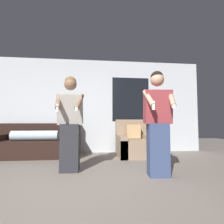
{
  "coord_description": "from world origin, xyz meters",
  "views": [
    {
      "loc": [
        0.21,
        -2.14,
        0.85
      ],
      "look_at": [
        0.53,
        0.82,
        1.03
      ],
      "focal_mm": 28.0,
      "sensor_mm": 36.0,
      "label": 1
    }
  ],
  "objects_px": {
    "couch": "(37,144)",
    "armchair": "(134,144)",
    "person_left": "(70,123)",
    "person_right": "(158,122)"
  },
  "relations": [
    {
      "from": "person_left",
      "to": "person_right",
      "type": "bearing_deg",
      "value": -15.95
    },
    {
      "from": "armchair",
      "to": "person_right",
      "type": "distance_m",
      "value": 1.82
    },
    {
      "from": "couch",
      "to": "armchair",
      "type": "bearing_deg",
      "value": -4.17
    },
    {
      "from": "couch",
      "to": "person_left",
      "type": "relative_size",
      "value": 1.27
    },
    {
      "from": "armchair",
      "to": "person_right",
      "type": "bearing_deg",
      "value": -90.14
    },
    {
      "from": "person_right",
      "to": "armchair",
      "type": "bearing_deg",
      "value": 89.86
    },
    {
      "from": "person_left",
      "to": "person_right",
      "type": "height_order",
      "value": "person_right"
    },
    {
      "from": "armchair",
      "to": "person_left",
      "type": "bearing_deg",
      "value": -137.56
    },
    {
      "from": "couch",
      "to": "person_left",
      "type": "distance_m",
      "value": 1.9
    },
    {
      "from": "couch",
      "to": "armchair",
      "type": "distance_m",
      "value": 2.47
    }
  ]
}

